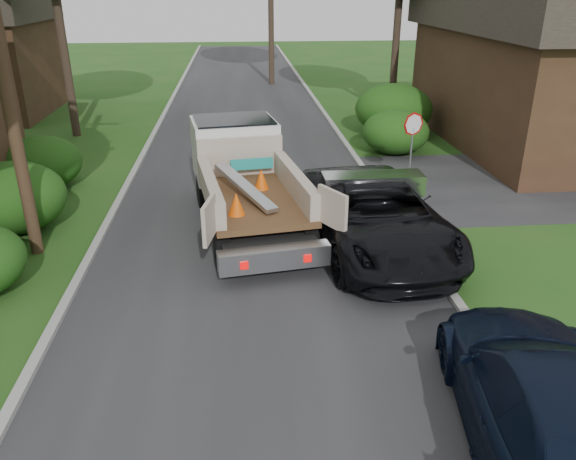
# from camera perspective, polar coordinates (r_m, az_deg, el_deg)

# --- Properties ---
(ground) EXTENTS (120.00, 120.00, 0.00)m
(ground) POSITION_cam_1_polar(r_m,az_deg,el_deg) (10.31, -2.16, -13.23)
(ground) COLOR #1E4F16
(ground) RESTS_ON ground
(road) EXTENTS (8.00, 90.00, 0.02)m
(road) POSITION_cam_1_polar(r_m,az_deg,el_deg) (19.25, -3.82, 4.96)
(road) COLOR #28282B
(road) RESTS_ON ground
(curb_left) EXTENTS (0.20, 90.00, 0.12)m
(curb_left) POSITION_cam_1_polar(r_m,az_deg,el_deg) (19.59, -15.94, 4.59)
(curb_left) COLOR #9E9E99
(curb_left) RESTS_ON ground
(curb_right) EXTENTS (0.20, 90.00, 0.12)m
(curb_right) POSITION_cam_1_polar(r_m,az_deg,el_deg) (19.74, 8.20, 5.42)
(curb_right) COLOR #9E9E99
(curb_right) RESTS_ON ground
(stop_sign) EXTENTS (0.71, 0.32, 2.48)m
(stop_sign) POSITION_cam_1_polar(r_m,az_deg,el_deg) (18.63, 12.54, 9.50)
(stop_sign) COLOR slate
(stop_sign) RESTS_ON ground
(house_right) EXTENTS (9.72, 12.96, 6.20)m
(house_right) POSITION_cam_1_polar(r_m,az_deg,el_deg) (26.11, 26.60, 14.71)
(house_right) COLOR #3C2618
(house_right) RESTS_ON ground
(hedge_left_b) EXTENTS (2.86, 2.86, 1.87)m
(hedge_left_b) POSITION_cam_1_polar(r_m,az_deg,el_deg) (16.80, -26.31, 2.98)
(hedge_left_b) COLOR #1E4510
(hedge_left_b) RESTS_ON ground
(hedge_left_c) EXTENTS (2.60, 2.60, 1.70)m
(hedge_left_c) POSITION_cam_1_polar(r_m,az_deg,el_deg) (20.06, -23.82, 6.27)
(hedge_left_c) COLOR #1E4510
(hedge_left_c) RESTS_ON ground
(hedge_right_a) EXTENTS (2.60, 2.60, 1.70)m
(hedge_right_a) POSITION_cam_1_polar(r_m,az_deg,el_deg) (22.74, 10.87, 9.76)
(hedge_right_a) COLOR #1E4510
(hedge_right_a) RESTS_ON ground
(hedge_right_b) EXTENTS (3.38, 3.38, 2.21)m
(hedge_right_b) POSITION_cam_1_polar(r_m,az_deg,el_deg) (25.69, 10.67, 11.95)
(hedge_right_b) COLOR #1E4510
(hedge_right_b) RESTS_ON ground
(flatbed_truck) EXTENTS (3.78, 7.07, 2.55)m
(flatbed_truck) POSITION_cam_1_polar(r_m,az_deg,el_deg) (16.02, -4.73, 6.21)
(flatbed_truck) COLOR black
(flatbed_truck) RESTS_ON ground
(black_pickup) EXTENTS (3.51, 6.66, 1.79)m
(black_pickup) POSITION_cam_1_polar(r_m,az_deg,el_deg) (14.19, 8.82, 1.51)
(black_pickup) COLOR black
(black_pickup) RESTS_ON ground
(navy_suv) EXTENTS (3.24, 6.05, 1.67)m
(navy_suv) POSITION_cam_1_polar(r_m,az_deg,el_deg) (8.89, 25.17, -16.10)
(navy_suv) COLOR black
(navy_suv) RESTS_ON ground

